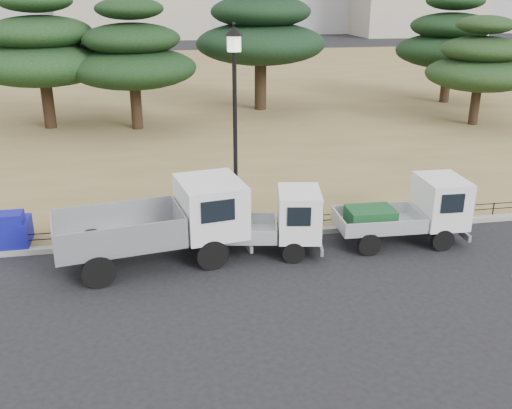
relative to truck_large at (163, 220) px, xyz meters
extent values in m
plane|color=black|center=(2.64, -1.47, -1.22)|extent=(220.00, 220.00, 0.00)
cube|color=olive|center=(2.64, 29.13, -1.14)|extent=(120.00, 56.00, 0.15)
cube|color=gray|center=(2.64, 1.13, -1.14)|extent=(120.00, 0.25, 0.16)
cylinder|color=black|center=(1.23, -0.73, -0.79)|extent=(0.87, 0.31, 0.85)
cylinder|color=black|center=(0.91, 1.11, -0.79)|extent=(0.87, 0.31, 0.85)
cylinder|color=black|center=(-1.67, -1.24, -0.79)|extent=(0.87, 0.31, 0.85)
cylinder|color=black|center=(-1.99, 0.60, -0.79)|extent=(0.87, 0.31, 0.85)
cube|color=#2D2D30|center=(-0.34, -0.06, -0.56)|extent=(4.86, 1.81, 0.15)
cube|color=gray|center=(-1.17, -0.20, -0.07)|extent=(3.58, 2.40, 0.83)
cube|color=silver|center=(1.32, 0.23, 0.24)|extent=(1.98, 2.28, 1.46)
cylinder|color=black|center=(3.46, -0.73, -0.91)|extent=(0.64, 0.27, 0.62)
cylinder|color=black|center=(3.70, 0.61, -0.91)|extent=(0.64, 0.27, 0.62)
cylinder|color=black|center=(1.43, -0.37, -0.91)|extent=(0.64, 0.27, 0.62)
cylinder|color=black|center=(1.67, 0.97, -0.91)|extent=(0.64, 0.27, 0.62)
cube|color=#2D2D30|center=(2.60, 0.12, -0.76)|extent=(3.41, 1.33, 0.14)
cube|color=silver|center=(2.01, 0.22, -0.48)|extent=(2.51, 1.78, 0.41)
cube|color=silver|center=(3.75, -0.09, -0.03)|extent=(1.40, 1.70, 1.33)
cube|color=#19571A|center=(1.78, 0.26, -0.38)|extent=(1.40, 1.12, 0.45)
cylinder|color=black|center=(7.86, -0.69, -0.89)|extent=(0.66, 0.19, 0.65)
cylinder|color=black|center=(7.89, 0.76, -0.89)|extent=(0.66, 0.19, 0.65)
cylinder|color=black|center=(5.68, -0.64, -0.89)|extent=(0.66, 0.19, 0.65)
cylinder|color=black|center=(5.71, 0.82, -0.89)|extent=(0.66, 0.19, 0.65)
cube|color=#2D2D30|center=(6.82, 0.06, -0.74)|extent=(3.54, 0.90, 0.15)
cube|color=#B9BBC1|center=(6.18, 0.08, -0.44)|extent=(2.47, 1.55, 0.44)
cube|color=silver|center=(8.06, 0.03, 0.03)|extent=(1.26, 1.64, 1.38)
cube|color=#144721|center=(5.94, 0.08, -0.33)|extent=(1.36, 1.00, 0.48)
cylinder|color=black|center=(2.19, 1.43, -0.98)|extent=(0.45, 0.45, 0.16)
cylinder|color=black|center=(2.19, 1.43, 1.67)|extent=(0.12, 0.12, 5.15)
cylinder|color=white|center=(2.19, 1.43, 4.45)|extent=(0.41, 0.41, 0.41)
cone|color=black|center=(2.19, 1.43, 4.79)|extent=(0.54, 0.54, 0.26)
cylinder|color=black|center=(2.64, 1.28, -0.87)|extent=(38.00, 0.03, 0.03)
cylinder|color=black|center=(2.64, 1.28, -0.69)|extent=(38.00, 0.03, 0.03)
cylinder|color=black|center=(2.64, 1.28, -0.87)|extent=(0.04, 0.04, 0.40)
cube|color=#121492|center=(-4.56, 1.61, -0.72)|extent=(1.52, 1.14, 0.70)
cube|color=#121492|center=(-4.26, 1.46, -0.22)|extent=(0.71, 0.62, 0.30)
cylinder|color=black|center=(-5.58, 16.86, 0.30)|extent=(0.61, 0.61, 2.72)
ellipsoid|color=#183417|center=(-5.58, 16.86, 2.27)|extent=(6.98, 6.98, 2.23)
ellipsoid|color=#183417|center=(-5.58, 16.86, 3.80)|extent=(5.33, 5.33, 1.71)
ellipsoid|color=#183417|center=(-5.58, 16.86, 5.33)|extent=(3.68, 3.68, 1.18)
cylinder|color=black|center=(-1.02, 15.88, 0.22)|extent=(0.58, 0.58, 2.56)
ellipsoid|color=black|center=(-1.02, 15.88, 2.07)|extent=(6.45, 6.45, 2.07)
ellipsoid|color=black|center=(-1.02, 15.88, 3.51)|extent=(4.93, 4.93, 1.58)
ellipsoid|color=black|center=(-1.02, 15.88, 4.95)|extent=(3.40, 3.40, 1.09)
cylinder|color=black|center=(6.32, 19.86, 0.53)|extent=(0.72, 0.72, 3.19)
ellipsoid|color=black|center=(6.32, 19.86, 2.84)|extent=(7.67, 7.67, 2.46)
ellipsoid|color=black|center=(6.32, 19.86, 4.64)|extent=(5.86, 5.86, 1.88)
cylinder|color=black|center=(16.99, 13.72, 0.04)|extent=(0.50, 0.50, 2.21)
ellipsoid|color=#1C3216|center=(16.99, 13.72, 1.65)|extent=(5.62, 5.62, 1.80)
ellipsoid|color=#1C3216|center=(16.99, 13.72, 2.89)|extent=(4.29, 4.29, 1.37)
ellipsoid|color=#1C3216|center=(16.99, 13.72, 4.14)|extent=(2.96, 2.96, 0.95)
cylinder|color=black|center=(18.58, 20.11, 0.26)|extent=(0.60, 0.60, 2.66)
ellipsoid|color=black|center=(18.58, 20.11, 2.19)|extent=(6.79, 6.79, 2.17)
ellipsoid|color=black|center=(18.58, 20.11, 3.68)|extent=(5.18, 5.18, 1.66)
ellipsoid|color=black|center=(18.58, 20.11, 5.18)|extent=(3.58, 3.58, 1.14)
camera|label=1|loc=(0.00, -14.45, 5.83)|focal=40.00mm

